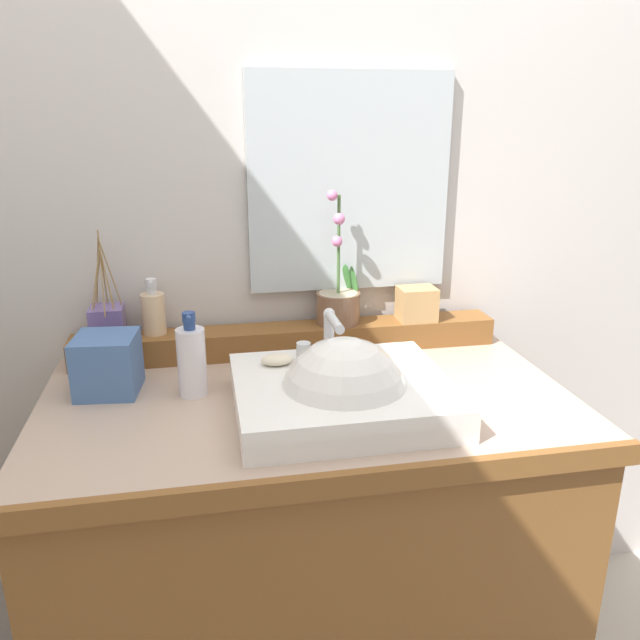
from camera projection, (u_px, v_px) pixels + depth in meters
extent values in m
cube|color=silver|center=(278.00, 191.00, 1.66)|extent=(2.70, 0.20, 2.50)
cube|color=brown|center=(309.00, 563.00, 1.51)|extent=(1.13, 0.63, 0.82)
cube|color=tan|center=(308.00, 402.00, 1.38)|extent=(1.15, 0.66, 0.04)
cube|color=brown|center=(340.00, 484.00, 1.07)|extent=(1.15, 0.02, 0.04)
cube|color=brown|center=(290.00, 339.00, 1.61)|extent=(1.08, 0.10, 0.07)
cube|color=white|center=(342.00, 395.00, 1.29)|extent=(0.44, 0.38, 0.07)
sphere|color=white|center=(344.00, 401.00, 1.28)|extent=(0.27, 0.27, 0.27)
cylinder|color=silver|center=(329.00, 335.00, 1.39)|extent=(0.02, 0.02, 0.10)
cylinder|color=silver|center=(334.00, 322.00, 1.33)|extent=(0.02, 0.11, 0.02)
sphere|color=silver|center=(329.00, 314.00, 1.38)|extent=(0.03, 0.03, 0.03)
cylinder|color=silver|center=(305.00, 350.00, 1.39)|extent=(0.03, 0.03, 0.04)
cylinder|color=silver|center=(353.00, 347.00, 1.41)|extent=(0.03, 0.03, 0.04)
ellipsoid|color=beige|center=(277.00, 360.00, 1.36)|extent=(0.07, 0.04, 0.02)
cylinder|color=brown|center=(338.00, 308.00, 1.62)|extent=(0.11, 0.11, 0.08)
cylinder|color=tan|center=(338.00, 295.00, 1.61)|extent=(0.10, 0.10, 0.01)
cylinder|color=#476B38|center=(339.00, 245.00, 1.57)|extent=(0.01, 0.01, 0.25)
ellipsoid|color=#387033|center=(347.00, 282.00, 1.65)|extent=(0.04, 0.04, 0.10)
ellipsoid|color=#387033|center=(354.00, 284.00, 1.63)|extent=(0.04, 0.04, 0.10)
sphere|color=#CF71A3|center=(337.00, 241.00, 1.55)|extent=(0.03, 0.03, 0.03)
sphere|color=#CF71A3|center=(339.00, 219.00, 1.53)|extent=(0.03, 0.03, 0.03)
sphere|color=#CF71A3|center=(332.00, 195.00, 1.51)|extent=(0.03, 0.03, 0.03)
cylinder|color=beige|center=(154.00, 314.00, 1.54)|extent=(0.06, 0.06, 0.10)
cylinder|color=silver|center=(152.00, 290.00, 1.52)|extent=(0.02, 0.02, 0.02)
cylinder|color=silver|center=(151.00, 283.00, 1.51)|extent=(0.03, 0.03, 0.02)
cylinder|color=silver|center=(150.00, 283.00, 1.50)|extent=(0.01, 0.03, 0.01)
cube|color=#6D589D|center=(108.00, 322.00, 1.52)|extent=(0.08, 0.08, 0.08)
cylinder|color=#9E7A4C|center=(111.00, 275.00, 1.49)|extent=(0.04, 0.01, 0.17)
cylinder|color=#9E7A4C|center=(107.00, 280.00, 1.49)|extent=(0.02, 0.02, 0.15)
cylinder|color=#9E7A4C|center=(103.00, 270.00, 1.49)|extent=(0.00, 0.04, 0.20)
cylinder|color=#9E7A4C|center=(98.00, 273.00, 1.50)|extent=(0.03, 0.04, 0.18)
cylinder|color=#9E7A4C|center=(97.00, 284.00, 1.48)|extent=(0.03, 0.00, 0.14)
cylinder|color=#9E7A4C|center=(95.00, 282.00, 1.47)|extent=(0.03, 0.03, 0.15)
cylinder|color=#9E7A4C|center=(103.00, 286.00, 1.47)|extent=(0.01, 0.05, 0.14)
cylinder|color=#9E7A4C|center=(107.00, 280.00, 1.47)|extent=(0.03, 0.03, 0.16)
cube|color=tan|center=(417.00, 304.00, 1.64)|extent=(0.10, 0.08, 0.09)
cylinder|color=white|center=(192.00, 362.00, 1.36)|extent=(0.06, 0.06, 0.15)
cylinder|color=navy|center=(189.00, 325.00, 1.33)|extent=(0.02, 0.02, 0.02)
cylinder|color=navy|center=(189.00, 317.00, 1.32)|extent=(0.03, 0.03, 0.02)
cylinder|color=navy|center=(189.00, 318.00, 1.31)|extent=(0.01, 0.03, 0.01)
cube|color=#4568A1|center=(107.00, 364.00, 1.37)|extent=(0.14, 0.14, 0.13)
cube|color=silver|center=(350.00, 184.00, 1.58)|extent=(0.52, 0.02, 0.54)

